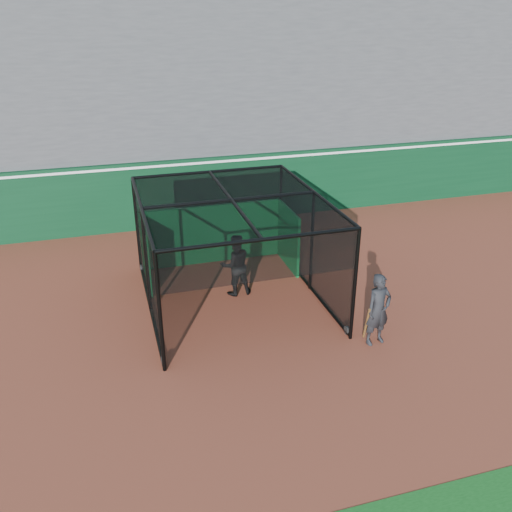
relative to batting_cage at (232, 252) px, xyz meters
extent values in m
plane|color=brown|center=(0.04, -2.32, -1.46)|extent=(120.00, 120.00, 0.00)
cube|color=#093319|center=(0.04, 6.18, -0.21)|extent=(50.00, 0.45, 2.50)
cube|color=white|center=(0.04, 6.18, 0.89)|extent=(50.00, 0.50, 0.08)
cube|color=#4C4C4F|center=(0.04, 10.05, 2.41)|extent=(50.00, 7.85, 7.75)
cube|color=#085522|center=(0.00, 2.59, -0.51)|extent=(4.47, 0.10, 1.90)
cylinder|color=black|center=(-2.30, -2.54, -1.35)|extent=(0.08, 0.22, 0.22)
cylinder|color=black|center=(2.30, -2.54, -1.35)|extent=(0.08, 0.22, 0.22)
cylinder|color=black|center=(-2.30, 2.51, -1.35)|extent=(0.08, 0.22, 0.22)
cylinder|color=black|center=(2.30, 2.51, -1.35)|extent=(0.08, 0.22, 0.22)
imported|color=black|center=(0.16, 0.30, -0.56)|extent=(0.90, 0.72, 1.80)
imported|color=black|center=(2.80, -3.07, -0.55)|extent=(0.74, 0.55, 1.83)
cylinder|color=#593819|center=(2.55, -3.02, -0.91)|extent=(0.15, 0.37, 0.97)
camera|label=1|loc=(-3.15, -12.95, 6.02)|focal=38.00mm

